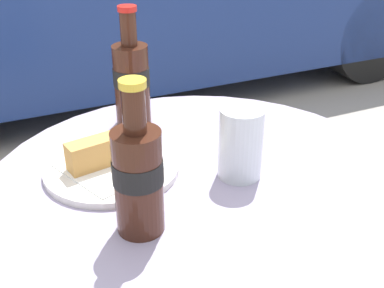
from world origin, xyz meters
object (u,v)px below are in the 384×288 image
at_px(cola_bottle_left, 138,175).
at_px(lunch_plate_near, 111,162).
at_px(cola_bottle_right, 132,80).
at_px(drinking_glass, 241,146).
at_px(bistro_table, 200,245).

distance_m(cola_bottle_left, lunch_plate_near, 0.19).
bearing_deg(lunch_plate_near, cola_bottle_right, 59.82).
height_order(cola_bottle_left, lunch_plate_near, cola_bottle_left).
relative_size(cola_bottle_left, drinking_glass, 1.85).
height_order(cola_bottle_left, cola_bottle_right, cola_bottle_right).
bearing_deg(drinking_glass, cola_bottle_right, 110.02).
xyz_separation_m(bistro_table, lunch_plate_near, (-0.13, 0.09, 0.16)).
bearing_deg(bistro_table, lunch_plate_near, 144.10).
xyz_separation_m(bistro_table, drinking_glass, (0.07, -0.01, 0.20)).
xyz_separation_m(cola_bottle_right, lunch_plate_near, (-0.10, -0.16, -0.08)).
distance_m(cola_bottle_right, drinking_glass, 0.29).
distance_m(cola_bottle_left, cola_bottle_right, 0.35).
relative_size(bistro_table, lunch_plate_near, 3.19).
xyz_separation_m(bistro_table, cola_bottle_right, (-0.03, 0.26, 0.24)).
relative_size(bistro_table, cola_bottle_left, 3.27).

